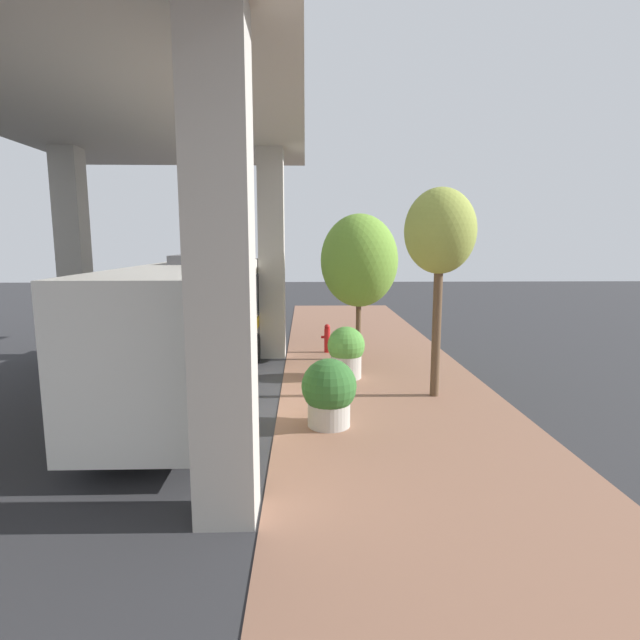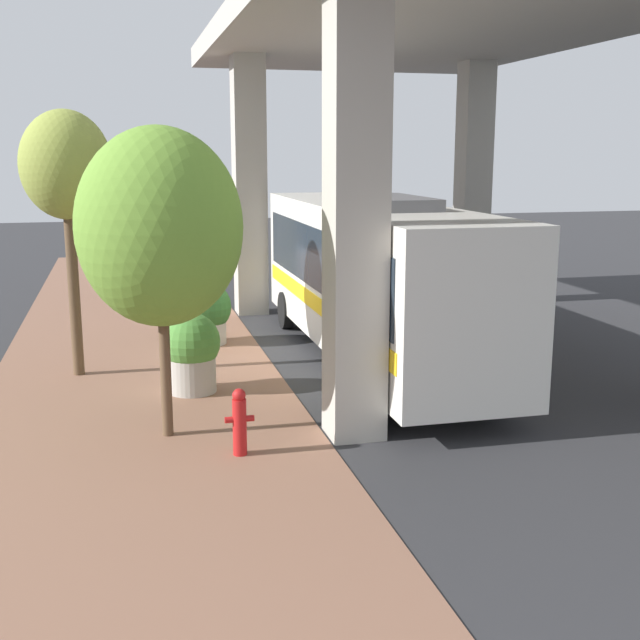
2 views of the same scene
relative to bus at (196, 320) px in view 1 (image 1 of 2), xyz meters
The scene contains 9 objects.
ground_plane 3.19m from the bus, 158.96° to the left, with size 80.00×80.00×0.00m, color #2D2D30.
sidewalk_strip 5.72m from the bus, behind, with size 6.00×40.00×0.02m.
overpass 5.27m from the bus, 26.82° to the left, with size 9.40×18.90×7.99m.
bus is the anchor object (origin of this frame).
fire_hydrant 6.51m from the bus, 126.78° to the right, with size 0.46×0.22×1.10m.
planter_front 4.53m from the bus, 143.38° to the left, with size 1.25×1.25×1.58m.
planter_middle 4.62m from the bus, 160.83° to the right, with size 1.15×1.15×1.62m.
street_tree_near 6.38m from the bus, 141.28° to the right, with size 2.68×2.68×5.14m.
street_tree_far 6.90m from the bus, behind, with size 1.86×1.86×5.57m.
Camera 1 is at (-0.70, 12.60, 4.17)m, focal length 28.00 mm.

